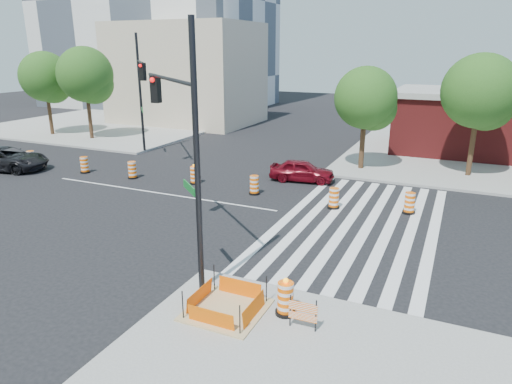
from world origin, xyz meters
TOP-DOWN VIEW (x-y plane):
  - ground at (0.00, 0.00)m, footprint 120.00×120.00m
  - sidewalk_ne at (18.00, 18.00)m, footprint 22.00×22.00m
  - sidewalk_nw at (-18.00, 18.00)m, footprint 22.00×22.00m
  - crosswalk_east at (10.95, 0.00)m, footprint 6.75×13.50m
  - lane_centerline at (0.00, 0.00)m, footprint 14.00×0.12m
  - excavation_pit at (9.00, -9.00)m, footprint 2.20×2.20m
  - beige_midrise at (-12.00, 22.00)m, footprint 14.00×10.00m
  - red_coupe at (6.38, 5.46)m, footprint 3.96×2.05m
  - dark_suv at (-11.82, 0.06)m, footprint 5.69×3.60m
  - signal_pole_se at (6.37, -6.98)m, footprint 4.74×4.26m
  - signal_pole_nw at (-5.88, 6.67)m, footprint 4.28×4.91m
  - pit_drum at (10.64, -8.44)m, footprint 0.59×0.59m
  - barricade at (11.34, -8.92)m, footprint 0.81×0.06m
  - tree_north_a at (-18.88, 10.23)m, footprint 4.30×4.30m
  - tree_north_b at (-14.22, 10.20)m, footprint 4.54×4.54m
  - tree_north_c at (9.06, 9.50)m, footprint 3.84×3.84m
  - tree_north_d at (15.39, 10.47)m, footprint 4.31×4.31m
  - median_drum_0 at (-11.24, 1.42)m, footprint 0.60×0.60m
  - median_drum_1 at (-6.73, 1.58)m, footprint 0.60×0.60m
  - median_drum_2 at (-3.15, 1.80)m, footprint 0.60×0.60m
  - median_drum_3 at (0.89, 2.36)m, footprint 0.60×0.60m
  - median_drum_4 at (4.88, 1.99)m, footprint 0.60×0.60m
  - median_drum_5 at (9.37, 1.54)m, footprint 0.60×0.60m
  - median_drum_6 at (12.84, 2.31)m, footprint 0.60×0.60m

SIDE VIEW (x-z plane):
  - ground at x=0.00m, z-range 0.00..0.00m
  - lane_centerline at x=0.00m, z-range 0.00..0.01m
  - crosswalk_east at x=10.95m, z-range 0.00..0.01m
  - sidewalk_ne at x=18.00m, z-range 0.00..0.15m
  - sidewalk_nw at x=-18.00m, z-range 0.00..0.15m
  - excavation_pit at x=9.00m, z-range -0.23..0.67m
  - median_drum_0 at x=-11.24m, z-range -0.03..0.99m
  - median_drum_1 at x=-6.73m, z-range -0.03..0.99m
  - median_drum_2 at x=-3.15m, z-range -0.03..0.99m
  - median_drum_4 at x=4.88m, z-range -0.03..0.99m
  - median_drum_5 at x=9.37m, z-range -0.03..0.99m
  - median_drum_6 at x=12.84m, z-range -0.03..0.99m
  - median_drum_3 at x=0.89m, z-range -0.10..1.08m
  - pit_drum at x=10.64m, z-range 0.05..1.21m
  - red_coupe at x=6.38m, z-range 0.00..1.29m
  - barricade at x=11.34m, z-range 0.20..1.15m
  - dark_suv at x=-11.82m, z-range 0.00..1.46m
  - tree_north_c at x=9.06m, z-range 1.12..7.65m
  - tree_north_a at x=-18.88m, z-range 1.25..8.57m
  - tree_north_d at x=15.39m, z-range 1.26..8.58m
  - beige_midrise at x=-12.00m, z-range 0.00..10.00m
  - signal_pole_se at x=6.37m, z-range 0.93..9.17m
  - signal_pole_nw at x=-5.88m, z-range 0.95..9.38m
  - tree_north_b at x=-14.22m, z-range 1.33..9.05m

